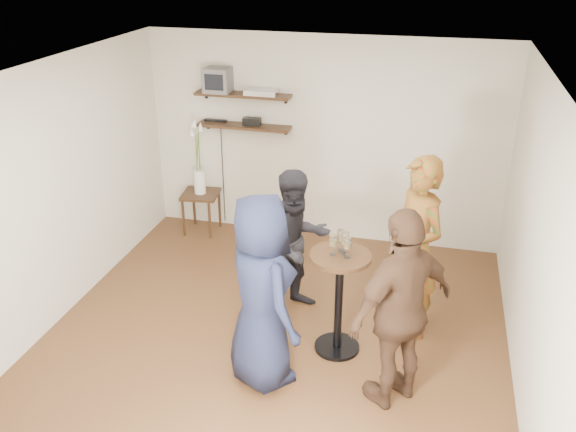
# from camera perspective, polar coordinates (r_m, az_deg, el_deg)

# --- Properties ---
(room) EXTENTS (4.58, 5.08, 2.68)m
(room) POSITION_cam_1_polar(r_m,az_deg,el_deg) (5.41, -1.76, -0.79)
(room) COLOR #492617
(room) RESTS_ON ground
(shelf_upper) EXTENTS (1.20, 0.25, 0.04)m
(shelf_upper) POSITION_cam_1_polar(r_m,az_deg,el_deg) (7.66, -4.25, 11.25)
(shelf_upper) COLOR black
(shelf_upper) RESTS_ON room
(shelf_lower) EXTENTS (1.20, 0.25, 0.04)m
(shelf_lower) POSITION_cam_1_polar(r_m,az_deg,el_deg) (7.76, -4.16, 8.38)
(shelf_lower) COLOR black
(shelf_lower) RESTS_ON room
(crt_monitor) EXTENTS (0.32, 0.30, 0.30)m
(crt_monitor) POSITION_cam_1_polar(r_m,az_deg,el_deg) (7.72, -6.56, 12.55)
(crt_monitor) COLOR #59595B
(crt_monitor) RESTS_ON shelf_upper
(dvd_deck) EXTENTS (0.40, 0.24, 0.06)m
(dvd_deck) POSITION_cam_1_polar(r_m,az_deg,el_deg) (7.58, -2.47, 11.51)
(dvd_deck) COLOR silver
(dvd_deck) RESTS_ON shelf_upper
(radio) EXTENTS (0.22, 0.10, 0.10)m
(radio) POSITION_cam_1_polar(r_m,az_deg,el_deg) (7.71, -3.41, 8.81)
(radio) COLOR black
(radio) RESTS_ON shelf_lower
(power_strip) EXTENTS (0.30, 0.05, 0.03)m
(power_strip) POSITION_cam_1_polar(r_m,az_deg,el_deg) (7.92, -6.77, 8.86)
(power_strip) COLOR black
(power_strip) RESTS_ON shelf_lower
(side_table) EXTENTS (0.52, 0.52, 0.55)m
(side_table) POSITION_cam_1_polar(r_m,az_deg,el_deg) (8.13, -8.16, 1.56)
(side_table) COLOR black
(side_table) RESTS_ON room
(vase_lilies) EXTENTS (0.20, 0.21, 1.03)m
(vase_lilies) POSITION_cam_1_polar(r_m,az_deg,el_deg) (7.98, -8.35, 4.32)
(vase_lilies) COLOR silver
(vase_lilies) RESTS_ON side_table
(drinks_table) EXTENTS (0.56, 0.56, 1.03)m
(drinks_table) POSITION_cam_1_polar(r_m,az_deg,el_deg) (5.68, 4.81, -6.88)
(drinks_table) COLOR black
(drinks_table) RESTS_ON room
(wine_glass_fl) EXTENTS (0.07, 0.07, 0.20)m
(wine_glass_fl) POSITION_cam_1_polar(r_m,az_deg,el_deg) (5.43, 4.24, -2.40)
(wine_glass_fl) COLOR silver
(wine_glass_fl) RESTS_ON drinks_table
(wine_glass_fr) EXTENTS (0.07, 0.07, 0.20)m
(wine_glass_fr) POSITION_cam_1_polar(r_m,az_deg,el_deg) (5.39, 5.59, -2.61)
(wine_glass_fr) COLOR silver
(wine_glass_fr) RESTS_ON drinks_table
(wine_glass_bl) EXTENTS (0.07, 0.07, 0.21)m
(wine_glass_bl) POSITION_cam_1_polar(r_m,az_deg,el_deg) (5.51, 4.99, -1.94)
(wine_glass_bl) COLOR silver
(wine_glass_bl) RESTS_ON drinks_table
(wine_glass_br) EXTENTS (0.07, 0.07, 0.22)m
(wine_glass_br) POSITION_cam_1_polar(r_m,az_deg,el_deg) (5.45, 5.35, -2.18)
(wine_glass_br) COLOR silver
(wine_glass_br) RESTS_ON drinks_table
(person_plaid) EXTENTS (0.76, 0.80, 1.84)m
(person_plaid) POSITION_cam_1_polar(r_m,az_deg,el_deg) (5.94, 11.84, -3.00)
(person_plaid) COLOR red
(person_plaid) RESTS_ON room
(person_dark) EXTENTS (0.96, 0.95, 1.56)m
(person_dark) POSITION_cam_1_polar(r_m,az_deg,el_deg) (6.22, 0.80, -2.51)
(person_dark) COLOR black
(person_dark) RESTS_ON room
(person_navy) EXTENTS (1.01, 1.01, 1.77)m
(person_navy) POSITION_cam_1_polar(r_m,az_deg,el_deg) (5.21, -2.53, -7.14)
(person_navy) COLOR #161B33
(person_navy) RESTS_ON room
(person_brown) EXTENTS (1.03, 1.06, 1.78)m
(person_brown) POSITION_cam_1_polar(r_m,az_deg,el_deg) (5.05, 10.57, -8.63)
(person_brown) COLOR #412A1C
(person_brown) RESTS_ON room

